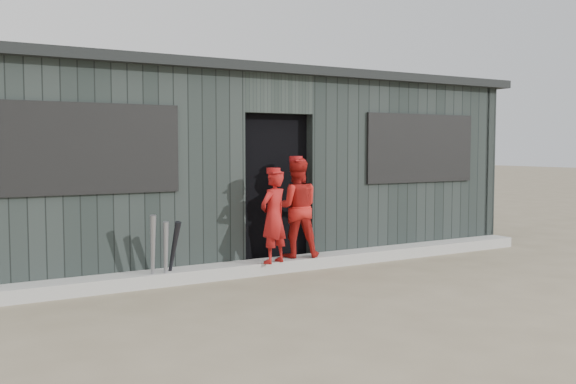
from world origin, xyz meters
TOP-DOWN VIEW (x-y plane):
  - ground at (0.00, 0.00)m, footprint 80.00×80.00m
  - curb at (0.00, 1.82)m, footprint 8.00×0.36m
  - bat_left at (-1.82, 1.67)m, footprint 0.12×0.24m
  - bat_mid at (-1.67, 1.68)m, footprint 0.11×0.18m
  - bat_right at (-1.57, 1.72)m, footprint 0.11×0.33m
  - player_red_left at (-0.31, 1.63)m, footprint 0.49×0.41m
  - player_red_right at (0.15, 1.86)m, footprint 0.76×0.68m
  - player_grey_back at (0.67, 2.34)m, footprint 0.74×0.61m
  - dugout at (-0.00, 3.50)m, footprint 8.30×3.30m

SIDE VIEW (x-z plane):
  - ground at x=0.00m, z-range 0.00..0.00m
  - curb at x=0.00m, z-range 0.00..0.15m
  - bat_right at x=-1.57m, z-range 0.00..0.74m
  - bat_mid at x=-1.67m, z-range 0.00..0.74m
  - bat_left at x=-1.82m, z-range 0.00..0.83m
  - player_grey_back at x=0.67m, z-range 0.00..1.31m
  - player_red_left at x=-0.31m, z-range 0.15..1.29m
  - player_red_right at x=0.15m, z-range 0.15..1.43m
  - dugout at x=0.00m, z-range -0.02..2.60m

